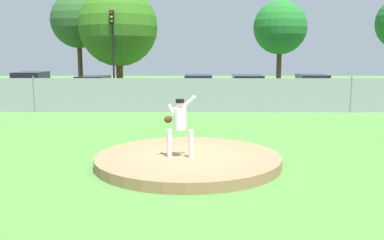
# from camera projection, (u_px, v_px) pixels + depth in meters

# --- Properties ---
(ground_plane) EXTENTS (80.00, 80.00, 0.00)m
(ground_plane) POSITION_uv_depth(u_px,v_px,m) (191.00, 126.00, 16.76)
(ground_plane) COLOR #4C8438
(asphalt_strip) EXTENTS (44.00, 7.00, 0.01)m
(asphalt_strip) POSITION_uv_depth(u_px,v_px,m) (193.00, 102.00, 25.16)
(asphalt_strip) COLOR #2B2B2D
(asphalt_strip) RESTS_ON ground_plane
(pitchers_mound) EXTENTS (4.75, 4.75, 0.26)m
(pitchers_mound) POSITION_uv_depth(u_px,v_px,m) (188.00, 160.00, 10.81)
(pitchers_mound) COLOR #99704C
(pitchers_mound) RESTS_ON ground_plane
(pitcher_youth) EXTENTS (0.80, 0.32, 1.57)m
(pitcher_youth) POSITION_uv_depth(u_px,v_px,m) (180.00, 122.00, 10.43)
(pitcher_youth) COLOR silver
(pitcher_youth) RESTS_ON pitchers_mound
(baseball) EXTENTS (0.07, 0.07, 0.07)m
(baseball) POSITION_uv_depth(u_px,v_px,m) (158.00, 153.00, 10.85)
(baseball) COLOR white
(baseball) RESTS_ON pitchers_mound
(chainlink_fence) EXTENTS (38.97, 0.07, 1.77)m
(chainlink_fence) POSITION_uv_depth(u_px,v_px,m) (192.00, 95.00, 20.58)
(chainlink_fence) COLOR gray
(chainlink_fence) RESTS_ON ground_plane
(parked_car_silver) EXTENTS (1.80, 4.76, 1.62)m
(parked_car_silver) POSITION_uv_depth(u_px,v_px,m) (198.00, 89.00, 25.32)
(parked_car_silver) COLOR #B7BABF
(parked_car_silver) RESTS_ON ground_plane
(parked_car_burgundy) EXTENTS (2.06, 4.80, 1.78)m
(parked_car_burgundy) POSITION_uv_depth(u_px,v_px,m) (32.00, 87.00, 25.56)
(parked_car_burgundy) COLOR maroon
(parked_car_burgundy) RESTS_ON ground_plane
(parked_car_white) EXTENTS (1.99, 4.37, 1.65)m
(parked_car_white) POSITION_uv_depth(u_px,v_px,m) (312.00, 89.00, 24.93)
(parked_car_white) COLOR silver
(parked_car_white) RESTS_ON ground_plane
(parked_car_charcoal) EXTENTS (2.02, 4.54, 1.63)m
(parked_car_charcoal) POSITION_uv_depth(u_px,v_px,m) (247.00, 90.00, 24.52)
(parked_car_charcoal) COLOR #232328
(parked_car_charcoal) RESTS_ON ground_plane
(parked_car_champagne) EXTENTS (1.96, 4.55, 1.54)m
(parked_car_champagne) POSITION_uv_depth(u_px,v_px,m) (94.00, 89.00, 25.53)
(parked_car_champagne) COLOR tan
(parked_car_champagne) RESTS_ON ground_plane
(traffic_cone_orange) EXTENTS (0.40, 0.40, 0.55)m
(traffic_cone_orange) POSITION_uv_depth(u_px,v_px,m) (149.00, 99.00, 24.28)
(traffic_cone_orange) COLOR orange
(traffic_cone_orange) RESTS_ON asphalt_strip
(traffic_light_near) EXTENTS (0.28, 0.46, 5.73)m
(traffic_light_near) POSITION_uv_depth(u_px,v_px,m) (113.00, 39.00, 28.36)
(traffic_light_near) COLOR black
(traffic_light_near) RESTS_ON ground_plane
(tree_leaning_west) EXTENTS (4.21, 4.21, 7.52)m
(tree_leaning_west) POSITION_uv_depth(u_px,v_px,m) (78.00, 21.00, 32.32)
(tree_leaning_west) COLOR #4C331E
(tree_leaning_west) RESTS_ON ground_plane
(tree_bushy_near) EXTENTS (5.81, 5.81, 7.75)m
(tree_bushy_near) POSITION_uv_depth(u_px,v_px,m) (118.00, 27.00, 31.06)
(tree_bushy_near) COLOR #4C331E
(tree_bushy_near) RESTS_ON ground_plane
(tree_tall_centre) EXTENTS (3.95, 3.95, 6.77)m
(tree_tall_centre) POSITION_uv_depth(u_px,v_px,m) (280.00, 28.00, 31.00)
(tree_tall_centre) COLOR #4C331E
(tree_tall_centre) RESTS_ON ground_plane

